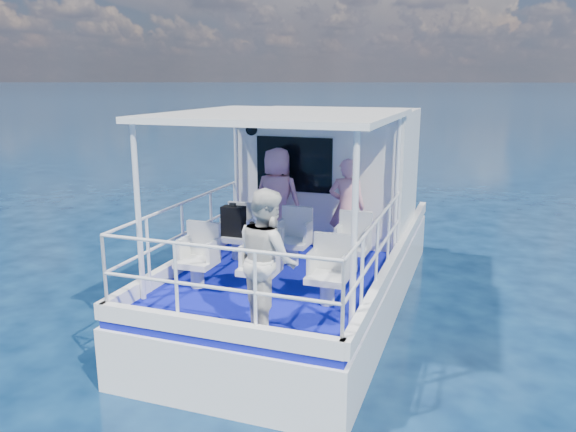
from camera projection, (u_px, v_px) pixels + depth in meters
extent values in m
plane|color=#061832|center=(288.00, 325.00, 8.46)|extent=(2000.00, 2000.00, 0.00)
cube|color=white|center=(308.00, 301.00, 9.38)|extent=(3.00, 7.00, 1.60)
cube|color=#0A0D8F|center=(308.00, 253.00, 9.18)|extent=(2.90, 6.90, 0.10)
cube|color=white|center=(331.00, 171.00, 10.10)|extent=(2.85, 2.00, 2.20)
cube|color=white|center=(283.00, 115.00, 7.54)|extent=(3.00, 3.20, 0.08)
cylinder|color=white|center=(138.00, 214.00, 6.87)|extent=(0.07, 0.07, 2.20)
cylinder|color=white|center=(354.00, 234.00, 5.99)|extent=(0.07, 0.07, 2.20)
cylinder|color=white|center=(237.00, 177.00, 9.52)|extent=(0.07, 0.07, 2.20)
cylinder|color=white|center=(396.00, 187.00, 8.65)|extent=(0.07, 0.07, 2.20)
cube|color=silver|center=(238.00, 247.00, 8.68)|extent=(0.48, 0.46, 0.38)
cube|color=silver|center=(293.00, 252.00, 8.39)|extent=(0.48, 0.46, 0.38)
cube|color=silver|center=(351.00, 259.00, 8.09)|extent=(0.48, 0.46, 0.38)
cube|color=silver|center=(197.00, 273.00, 7.49)|extent=(0.48, 0.46, 0.38)
cube|color=silver|center=(260.00, 281.00, 7.19)|extent=(0.48, 0.46, 0.38)
cube|color=silver|center=(327.00, 289.00, 6.90)|extent=(0.48, 0.46, 0.38)
imported|color=#CE859C|center=(277.00, 199.00, 9.09)|extent=(0.65, 0.48, 1.66)
imported|color=pink|center=(347.00, 208.00, 8.72)|extent=(0.61, 0.44, 1.54)
imported|color=silver|center=(267.00, 259.00, 6.16)|extent=(0.96, 0.97, 1.58)
cube|color=black|center=(234.00, 221.00, 8.54)|extent=(0.35, 0.20, 0.46)
cube|color=black|center=(261.00, 251.00, 7.08)|extent=(0.29, 0.16, 0.43)
cube|color=black|center=(233.00, 205.00, 8.48)|extent=(0.09, 0.05, 0.05)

